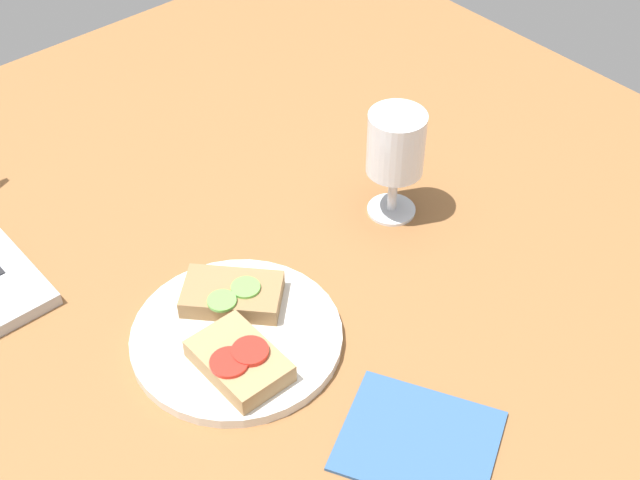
# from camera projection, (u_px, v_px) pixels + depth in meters

# --- Properties ---
(wooden_table) EXTENTS (1.40, 1.40, 0.03)m
(wooden_table) POSITION_uv_depth(u_px,v_px,m) (276.00, 331.00, 1.01)
(wooden_table) COLOR brown
(wooden_table) RESTS_ON ground
(plate) EXTENTS (0.23, 0.23, 0.01)m
(plate) POSITION_uv_depth(u_px,v_px,m) (237.00, 337.00, 0.97)
(plate) COLOR silver
(plate) RESTS_ON wooden_table
(sandwich_with_tomato) EXTENTS (0.07, 0.10, 0.03)m
(sandwich_with_tomato) POSITION_uv_depth(u_px,v_px,m) (239.00, 360.00, 0.92)
(sandwich_with_tomato) COLOR #A88456
(sandwich_with_tomato) RESTS_ON plate
(sandwich_with_cucumber) EXTENTS (0.12, 0.12, 0.03)m
(sandwich_with_cucumber) POSITION_uv_depth(u_px,v_px,m) (232.00, 294.00, 0.99)
(sandwich_with_cucumber) COLOR #937047
(sandwich_with_cucumber) RESTS_ON plate
(wine_glass) EXTENTS (0.07, 0.07, 0.15)m
(wine_glass) POSITION_uv_depth(u_px,v_px,m) (396.00, 149.00, 1.07)
(wine_glass) COLOR white
(wine_glass) RESTS_ON wooden_table
(napkin) EXTENTS (0.18, 0.19, 0.00)m
(napkin) POSITION_uv_depth(u_px,v_px,m) (419.00, 441.00, 0.88)
(napkin) COLOR #33598C
(napkin) RESTS_ON wooden_table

